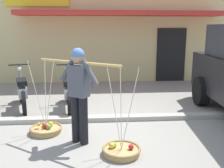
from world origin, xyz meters
TOP-DOWN VIEW (x-y plane):
  - ground_plane at (0.00, 0.00)m, footprint 90.00×90.00m
  - sidewalk_curb at (0.00, 0.70)m, footprint 20.00×0.24m
  - fruit_vendor at (-0.50, -0.40)m, footprint 1.41×1.04m
  - fruit_basket_left_side at (-1.19, 0.10)m, footprint 0.63×0.63m
  - fruit_basket_right_side at (0.19, -0.90)m, footprint 0.63×0.63m
  - motorcycle_second_in_row at (-2.03, 1.69)m, footprint 0.71×1.76m
  - motorcycle_third_in_row at (-0.88, 1.59)m, footprint 0.54×1.82m
  - storefront_building at (0.78, 7.40)m, footprint 13.00×6.00m

SIDE VIEW (x-z plane):
  - ground_plane at x=0.00m, z-range 0.00..0.00m
  - sidewalk_curb at x=0.00m, z-range 0.00..0.10m
  - fruit_basket_right_side at x=0.19m, z-range -0.65..0.80m
  - fruit_basket_left_side at x=-1.19m, z-range -0.65..0.80m
  - motorcycle_second_in_row at x=-2.03m, z-range -0.09..1.00m
  - motorcycle_third_in_row at x=-0.88m, z-range -0.09..1.00m
  - fruit_vendor at x=-0.50m, z-range 0.13..1.83m
  - storefront_building at x=0.78m, z-range 0.00..4.20m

